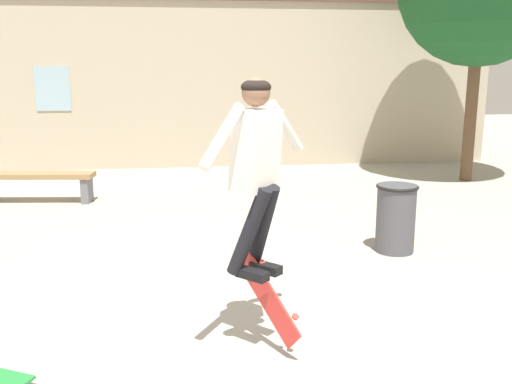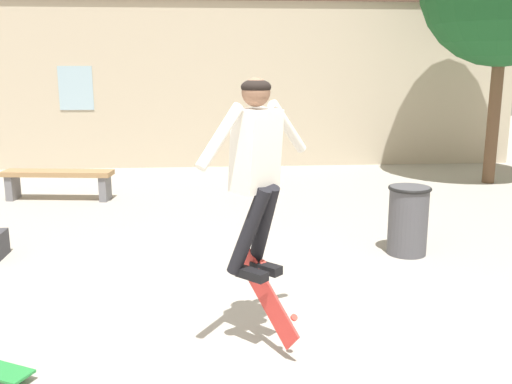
# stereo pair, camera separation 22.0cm
# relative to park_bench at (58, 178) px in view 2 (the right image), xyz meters

# --- Properties ---
(ground_plane) EXTENTS (40.00, 40.00, 0.00)m
(ground_plane) POSITION_rel_park_bench_xyz_m (2.61, -5.38, -0.36)
(ground_plane) COLOR #A39E93
(building_backdrop) EXTENTS (13.86, 0.52, 4.73)m
(building_backdrop) POSITION_rel_park_bench_xyz_m (2.63, 3.11, 1.60)
(building_backdrop) COLOR #B7A88E
(building_backdrop) RESTS_ON ground_plane
(park_bench) EXTENTS (1.82, 0.59, 0.49)m
(park_bench) POSITION_rel_park_bench_xyz_m (0.00, 0.00, 0.00)
(park_bench) COLOR #99754C
(park_bench) RESTS_ON ground_plane
(trash_bin) EXTENTS (0.50, 0.50, 0.81)m
(trash_bin) POSITION_rel_park_bench_xyz_m (4.80, -3.13, 0.07)
(trash_bin) COLOR #47474C
(trash_bin) RESTS_ON ground_plane
(skater) EXTENTS (0.90, 0.91, 1.50)m
(skater) POSITION_rel_park_bench_xyz_m (2.85, -5.25, 1.14)
(skater) COLOR silver
(skateboard_flipping) EXTENTS (0.43, 0.63, 0.68)m
(skateboard_flipping) POSITION_rel_park_bench_xyz_m (2.94, -5.30, 0.07)
(skateboard_flipping) COLOR red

